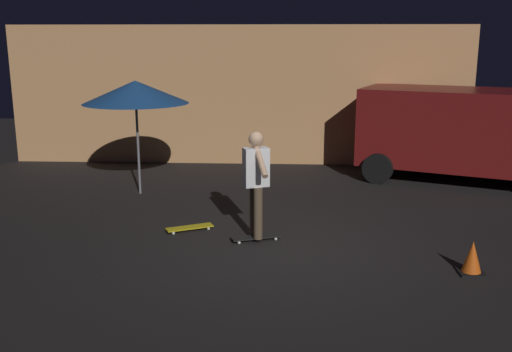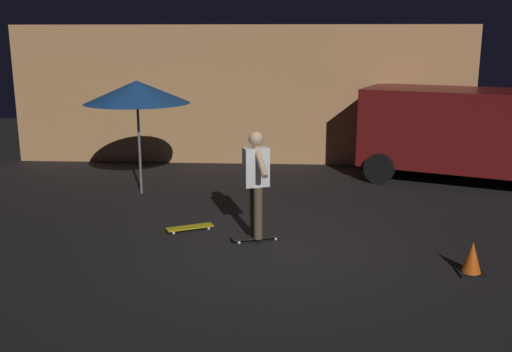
{
  "view_description": "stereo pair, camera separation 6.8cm",
  "coord_description": "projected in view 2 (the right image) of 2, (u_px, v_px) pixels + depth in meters",
  "views": [
    {
      "loc": [
        0.13,
        -8.37,
        3.13
      ],
      "look_at": [
        -0.31,
        0.33,
        1.05
      ],
      "focal_mm": 40.89,
      "sensor_mm": 36.0,
      "label": 1
    },
    {
      "loc": [
        0.2,
        -8.36,
        3.13
      ],
      "look_at": [
        -0.31,
        0.33,
        1.05
      ],
      "focal_mm": 40.89,
      "sensor_mm": 36.0,
      "label": 2
    }
  ],
  "objects": [
    {
      "name": "parked_van",
      "position": [
        472.0,
        130.0,
        12.67
      ],
      "size": [
        4.98,
        3.6,
        2.03
      ],
      "color": "maroon",
      "rests_on": "ground_plane"
    },
    {
      "name": "ground_plane",
      "position": [
        275.0,
        248.0,
        8.86
      ],
      "size": [
        28.0,
        28.0,
        0.0
      ],
      "primitive_type": "plane",
      "color": "black"
    },
    {
      "name": "low_building",
      "position": [
        247.0,
        89.0,
        16.46
      ],
      "size": [
        11.47,
        4.22,
        3.43
      ],
      "color": "tan",
      "rests_on": "ground_plane"
    },
    {
      "name": "traffic_cone",
      "position": [
        472.0,
        259.0,
        7.85
      ],
      "size": [
        0.34,
        0.34,
        0.46
      ],
      "color": "black",
      "rests_on": "ground_plane"
    },
    {
      "name": "skateboard_spare",
      "position": [
        190.0,
        227.0,
        9.66
      ],
      "size": [
        0.79,
        0.52,
        0.07
      ],
      "color": "gold",
      "rests_on": "ground_plane"
    },
    {
      "name": "patio_umbrella",
      "position": [
        137.0,
        92.0,
        11.51
      ],
      "size": [
        2.1,
        2.1,
        2.3
      ],
      "color": "slate",
      "rests_on": "ground_plane"
    },
    {
      "name": "skateboard_ridden",
      "position": [
        256.0,
        237.0,
        9.19
      ],
      "size": [
        0.8,
        0.45,
        0.07
      ],
      "color": "black",
      "rests_on": "ground_plane"
    },
    {
      "name": "skater",
      "position": [
        256.0,
        177.0,
        8.96
      ],
      "size": [
        0.43,
        0.95,
        1.67
      ],
      "color": "brown",
      "rests_on": "skateboard_ridden"
    }
  ]
}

